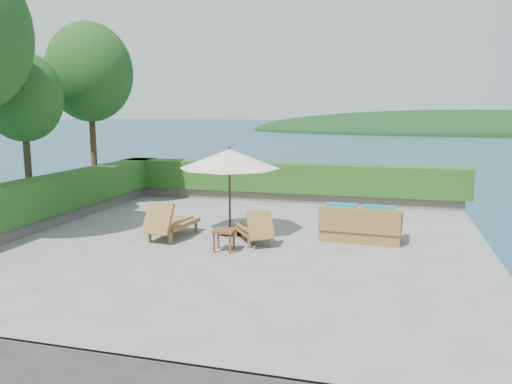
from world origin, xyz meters
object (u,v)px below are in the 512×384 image
(patio_umbrella, at_px, (229,160))
(lounge_right, at_px, (254,228))
(side_table, at_px, (224,233))
(lounge_left, at_px, (170,222))
(wicker_loveseat, at_px, (361,226))

(patio_umbrella, height_order, lounge_right, patio_umbrella)
(side_table, bearing_deg, patio_umbrella, 103.23)
(lounge_right, height_order, side_table, lounge_right)
(patio_umbrella, xyz_separation_m, side_table, (0.37, -1.56, -1.53))
(lounge_left, relative_size, side_table, 3.49)
(side_table, bearing_deg, lounge_left, 155.68)
(side_table, relative_size, wicker_loveseat, 0.25)
(lounge_left, relative_size, wicker_loveseat, 0.89)
(side_table, height_order, wicker_loveseat, wicker_loveseat)
(lounge_left, bearing_deg, wicker_loveseat, 18.94)
(patio_umbrella, distance_m, wicker_loveseat, 3.69)
(patio_umbrella, distance_m, lounge_right, 1.92)
(lounge_left, bearing_deg, side_table, -17.88)
(wicker_loveseat, bearing_deg, patio_umbrella, -172.87)
(patio_umbrella, height_order, wicker_loveseat, patio_umbrella)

